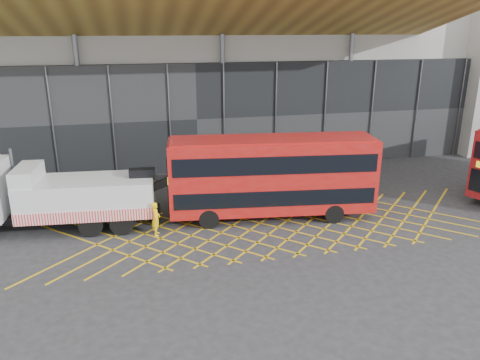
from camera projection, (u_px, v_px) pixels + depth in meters
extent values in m
plane|color=#27272A|center=(191.00, 236.00, 24.72)|extent=(120.00, 120.00, 0.00)
cube|color=gold|center=(97.00, 245.00, 23.70)|extent=(7.16, 7.16, 0.01)
cube|color=gold|center=(97.00, 245.00, 23.70)|extent=(7.16, 7.16, 0.01)
cube|color=gold|center=(129.00, 242.00, 24.04)|extent=(7.16, 7.16, 0.01)
cube|color=gold|center=(129.00, 242.00, 24.04)|extent=(7.16, 7.16, 0.01)
cube|color=gold|center=(161.00, 239.00, 24.38)|extent=(7.16, 7.16, 0.01)
cube|color=gold|center=(161.00, 239.00, 24.38)|extent=(7.16, 7.16, 0.01)
cube|color=gold|center=(191.00, 236.00, 24.72)|extent=(7.16, 7.16, 0.01)
cube|color=gold|center=(191.00, 236.00, 24.72)|extent=(7.16, 7.16, 0.01)
cube|color=gold|center=(221.00, 233.00, 25.06)|extent=(7.16, 7.16, 0.01)
cube|color=gold|center=(221.00, 233.00, 25.06)|extent=(7.16, 7.16, 0.01)
cube|color=gold|center=(250.00, 230.00, 25.40)|extent=(7.16, 7.16, 0.01)
cube|color=gold|center=(250.00, 230.00, 25.40)|extent=(7.16, 7.16, 0.01)
cube|color=gold|center=(278.00, 227.00, 25.74)|extent=(7.16, 7.16, 0.01)
cube|color=gold|center=(278.00, 227.00, 25.74)|extent=(7.16, 7.16, 0.01)
cube|color=gold|center=(305.00, 225.00, 26.08)|extent=(7.16, 7.16, 0.01)
cube|color=gold|center=(305.00, 225.00, 26.08)|extent=(7.16, 7.16, 0.01)
cube|color=gold|center=(332.00, 222.00, 26.42)|extent=(7.16, 7.16, 0.01)
cube|color=gold|center=(332.00, 222.00, 26.42)|extent=(7.16, 7.16, 0.01)
cube|color=gold|center=(358.00, 220.00, 26.76)|extent=(7.16, 7.16, 0.01)
cube|color=gold|center=(358.00, 220.00, 26.76)|extent=(7.16, 7.16, 0.01)
cube|color=gold|center=(383.00, 217.00, 27.10)|extent=(7.16, 7.16, 0.01)
cube|color=gold|center=(383.00, 217.00, 27.10)|extent=(7.16, 7.16, 0.01)
cube|color=gold|center=(408.00, 215.00, 27.43)|extent=(7.16, 7.16, 0.01)
cube|color=gold|center=(408.00, 215.00, 27.43)|extent=(7.16, 7.16, 0.01)
cube|color=gold|center=(432.00, 212.00, 27.77)|extent=(7.16, 7.16, 0.01)
cube|color=gold|center=(432.00, 212.00, 27.77)|extent=(7.16, 7.16, 0.01)
cube|color=#969791|center=(183.00, 45.00, 39.88)|extent=(55.00, 14.00, 18.00)
cube|color=black|center=(196.00, 118.00, 34.71)|extent=(55.00, 0.80, 8.00)
cube|color=olive|center=(168.00, 9.00, 28.50)|extent=(40.00, 11.93, 4.07)
cylinder|color=#595B60|center=(82.00, 110.00, 32.51)|extent=(0.36, 0.36, 10.00)
cylinder|color=#595B60|center=(223.00, 104.00, 34.63)|extent=(0.36, 0.36, 10.00)
cylinder|color=#595B60|center=(348.00, 100.00, 36.75)|extent=(0.36, 0.36, 10.00)
cube|color=black|center=(60.00, 215.00, 25.34)|extent=(10.85, 2.06, 0.40)
cube|color=silver|center=(88.00, 195.00, 25.21)|extent=(7.26, 3.43, 1.82)
cube|color=red|center=(84.00, 217.00, 24.06)|extent=(7.03, 0.67, 0.62)
cube|color=silver|center=(27.00, 174.00, 24.41)|extent=(1.37, 2.81, 0.80)
cube|color=black|center=(142.00, 174.00, 25.26)|extent=(1.41, 0.68, 0.57)
cube|color=black|center=(164.00, 183.00, 25.59)|extent=(2.51, 0.61, 1.23)
cylinder|color=black|center=(122.00, 223.00, 24.72)|extent=(1.28, 0.50, 1.25)
cylinder|color=black|center=(126.00, 207.00, 26.97)|extent=(1.28, 0.50, 1.25)
cylinder|color=#595B60|center=(14.00, 171.00, 25.38)|extent=(0.16, 0.16, 2.50)
cube|color=#9E0F0C|center=(272.00, 175.00, 26.33)|extent=(11.74, 4.03, 4.06)
cube|color=black|center=(272.00, 191.00, 26.63)|extent=(11.29, 4.03, 0.89)
cube|color=black|center=(273.00, 159.00, 26.04)|extent=(11.29, 4.03, 0.99)
cube|color=black|center=(170.00, 193.00, 26.04)|extent=(0.34, 2.34, 1.36)
cube|color=black|center=(168.00, 162.00, 25.46)|extent=(0.34, 2.34, 0.99)
cube|color=yellow|center=(169.00, 176.00, 25.72)|extent=(0.28, 1.86, 0.37)
cube|color=#9E0F0C|center=(273.00, 139.00, 25.68)|extent=(11.49, 3.79, 0.13)
cylinder|color=black|center=(209.00, 219.00, 25.49)|extent=(1.12, 0.44, 1.09)
cylinder|color=black|center=(207.00, 203.00, 27.72)|extent=(1.12, 0.44, 1.09)
cylinder|color=black|center=(334.00, 214.00, 26.19)|extent=(1.12, 0.44, 1.09)
cylinder|color=black|center=(322.00, 199.00, 28.42)|extent=(1.12, 0.44, 1.09)
imported|color=yellow|center=(156.00, 219.00, 24.55)|extent=(0.52, 0.72, 1.84)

